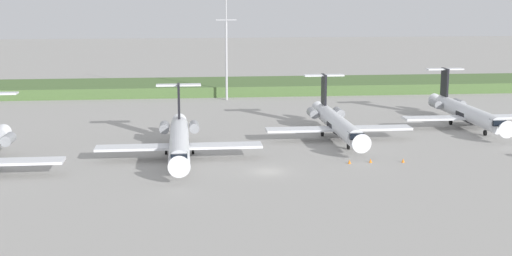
{
  "coord_description": "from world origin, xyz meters",
  "views": [
    {
      "loc": [
        -10.76,
        -86.47,
        22.47
      ],
      "look_at": [
        0.0,
        14.28,
        3.0
      ],
      "focal_mm": 49.01,
      "sensor_mm": 36.0,
      "label": 1
    }
  ],
  "objects_px": {
    "safety_cone_front_marker": "(349,162)",
    "safety_cone_rear_marker": "(403,160)",
    "safety_cone_mid_marker": "(371,161)",
    "regional_jet_fourth": "(466,112)",
    "antenna_mast": "(226,50)",
    "regional_jet_second": "(179,139)",
    "regional_jet_third": "(337,123)"
  },
  "relations": [
    {
      "from": "regional_jet_fourth",
      "to": "safety_cone_rear_marker",
      "type": "xyz_separation_m",
      "value": [
        -18.87,
        -24.4,
        -2.26
      ]
    },
    {
      "from": "safety_cone_rear_marker",
      "to": "regional_jet_fourth",
      "type": "bearing_deg",
      "value": 52.28
    },
    {
      "from": "regional_jet_second",
      "to": "safety_cone_rear_marker",
      "type": "height_order",
      "value": "regional_jet_second"
    },
    {
      "from": "antenna_mast",
      "to": "safety_cone_mid_marker",
      "type": "height_order",
      "value": "antenna_mast"
    },
    {
      "from": "regional_jet_fourth",
      "to": "antenna_mast",
      "type": "relative_size",
      "value": 1.18
    },
    {
      "from": "safety_cone_front_marker",
      "to": "safety_cone_rear_marker",
      "type": "distance_m",
      "value": 7.4
    },
    {
      "from": "regional_jet_third",
      "to": "regional_jet_fourth",
      "type": "xyz_separation_m",
      "value": [
        24.34,
        7.55,
        0.0
      ]
    },
    {
      "from": "antenna_mast",
      "to": "regional_jet_second",
      "type": "bearing_deg",
      "value": -100.77
    },
    {
      "from": "regional_jet_third",
      "to": "antenna_mast",
      "type": "bearing_deg",
      "value": 108.97
    },
    {
      "from": "regional_jet_fourth",
      "to": "regional_jet_third",
      "type": "bearing_deg",
      "value": -162.76
    },
    {
      "from": "regional_jet_fourth",
      "to": "antenna_mast",
      "type": "height_order",
      "value": "antenna_mast"
    },
    {
      "from": "safety_cone_mid_marker",
      "to": "safety_cone_rear_marker",
      "type": "xyz_separation_m",
      "value": [
        4.42,
        -0.37,
        0.0
      ]
    },
    {
      "from": "regional_jet_second",
      "to": "regional_jet_fourth",
      "type": "relative_size",
      "value": 1.0
    },
    {
      "from": "safety_cone_mid_marker",
      "to": "regional_jet_third",
      "type": "bearing_deg",
      "value": 93.61
    },
    {
      "from": "regional_jet_fourth",
      "to": "safety_cone_rear_marker",
      "type": "bearing_deg",
      "value": -127.72
    },
    {
      "from": "safety_cone_front_marker",
      "to": "safety_cone_mid_marker",
      "type": "distance_m",
      "value": 2.98
    },
    {
      "from": "safety_cone_front_marker",
      "to": "regional_jet_third",
      "type": "bearing_deg",
      "value": 83.41
    },
    {
      "from": "regional_jet_second",
      "to": "safety_cone_rear_marker",
      "type": "xyz_separation_m",
      "value": [
        30.18,
        -6.46,
        -2.26
      ]
    },
    {
      "from": "regional_jet_fourth",
      "to": "antenna_mast",
      "type": "bearing_deg",
      "value": 138.05
    },
    {
      "from": "antenna_mast",
      "to": "safety_cone_mid_marker",
      "type": "xyz_separation_m",
      "value": [
        15.68,
        -59.08,
        -10.54
      ]
    },
    {
      "from": "regional_jet_second",
      "to": "regional_jet_third",
      "type": "relative_size",
      "value": 1.0
    },
    {
      "from": "regional_jet_second",
      "to": "safety_cone_mid_marker",
      "type": "height_order",
      "value": "regional_jet_second"
    },
    {
      "from": "regional_jet_third",
      "to": "safety_cone_front_marker",
      "type": "bearing_deg",
      "value": -96.59
    },
    {
      "from": "regional_jet_second",
      "to": "regional_jet_third",
      "type": "distance_m",
      "value": 26.82
    },
    {
      "from": "regional_jet_third",
      "to": "safety_cone_rear_marker",
      "type": "bearing_deg",
      "value": -72.04
    },
    {
      "from": "antenna_mast",
      "to": "safety_cone_front_marker",
      "type": "height_order",
      "value": "antenna_mast"
    },
    {
      "from": "safety_cone_mid_marker",
      "to": "antenna_mast",
      "type": "bearing_deg",
      "value": 104.86
    },
    {
      "from": "regional_jet_fourth",
      "to": "safety_cone_mid_marker",
      "type": "xyz_separation_m",
      "value": [
        -23.3,
        -24.04,
        -2.26
      ]
    },
    {
      "from": "safety_cone_mid_marker",
      "to": "safety_cone_rear_marker",
      "type": "relative_size",
      "value": 1.0
    },
    {
      "from": "regional_jet_second",
      "to": "regional_jet_fourth",
      "type": "xyz_separation_m",
      "value": [
        49.06,
        17.94,
        0.0
      ]
    },
    {
      "from": "regional_jet_second",
      "to": "safety_cone_rear_marker",
      "type": "relative_size",
      "value": 56.36
    },
    {
      "from": "antenna_mast",
      "to": "safety_cone_rear_marker",
      "type": "height_order",
      "value": "antenna_mast"
    }
  ]
}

